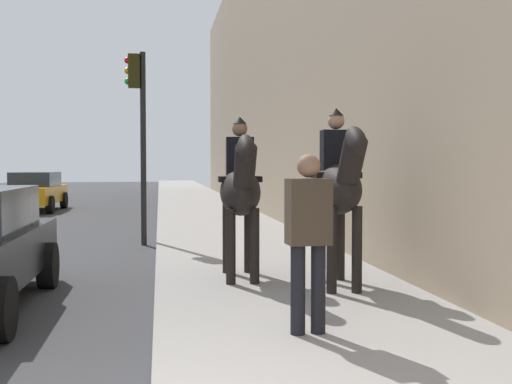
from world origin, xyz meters
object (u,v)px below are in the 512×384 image
mounted_horse_near (240,189)px  traffic_light_near_curb (139,117)px  pedestrian_greeting (308,231)px  car_near_lane (35,191)px  mounted_horse_far (338,186)px

mounted_horse_near → traffic_light_near_curb: size_ratio=0.56×
mounted_horse_near → pedestrian_greeting: size_ratio=1.34×
mounted_horse_near → car_near_lane: size_ratio=0.51×
pedestrian_greeting → car_near_lane: 19.33m
car_near_lane → traffic_light_near_curb: 11.55m
mounted_horse_near → mounted_horse_far: (-0.78, -1.17, 0.06)m
car_near_lane → mounted_horse_far: bearing=24.2°
car_near_lane → traffic_light_near_curb: (-10.61, -4.14, 1.97)m
pedestrian_greeting → car_near_lane: pedestrian_greeting is taller
mounted_horse_near → traffic_light_near_curb: 5.27m
mounted_horse_far → car_near_lane: bearing=-154.0°
car_near_lane → mounted_horse_near: bearing=21.5°
mounted_horse_far → traffic_light_near_curb: traffic_light_near_curb is taller
traffic_light_near_curb → pedestrian_greeting: bearing=-167.0°
car_near_lane → traffic_light_near_curb: traffic_light_near_curb is taller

